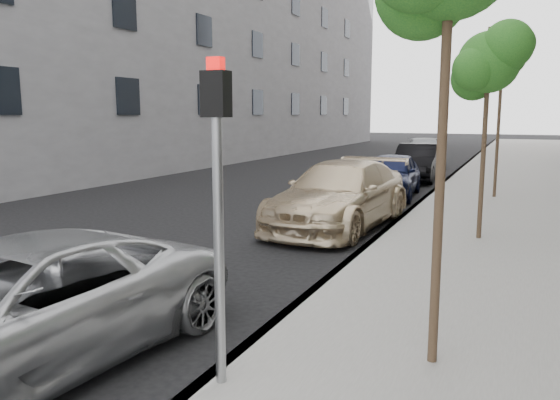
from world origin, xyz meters
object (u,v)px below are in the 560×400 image
Objects in this scene: sedan_rear at (424,152)px; tree_far at (504,55)px; sedan_black at (417,162)px; signal_pole at (218,186)px; tree_mid at (490,62)px; suv at (340,195)px; minivan at (15,309)px; sedan_blue at (390,175)px.

tree_far is at bearing -79.48° from sedan_rear.
sedan_black reaches higher than sedan_rear.
tree_far is at bearing 82.27° from signal_pole.
tree_mid is at bearing -90.00° from tree_far.
signal_pole is 0.56× the size of suv.
tree_mid is at bearing 76.25° from signal_pole.
tree_far is 15.83m from minivan.
sedan_black is (-3.33, 4.71, -3.82)m from tree_far.
tree_far is (0.00, 6.50, 0.77)m from tree_mid.
sedan_blue reaches higher than minivan.
minivan is at bearing -91.12° from suv.
signal_pole is 2.70m from minivan.
sedan_blue reaches higher than sedan_rear.
tree_mid reaches higher than sedan_black.
minivan is (-4.14, -14.78, -3.88)m from tree_far.
minivan is (-2.27, -0.45, -1.39)m from signal_pole.
signal_pole is (-1.87, -7.82, -1.72)m from tree_mid.
sedan_blue is at bearing -92.84° from sedan_black.
tree_mid is at bearing 69.29° from minivan.
suv is 1.09× the size of sedan_rear.
tree_far is at bearing 80.22° from minivan.
tree_mid is at bearing -4.79° from suv.
suv reaches higher than sedan_black.
minivan is 19.50m from sedan_black.
sedan_blue is (-3.33, 6.09, -3.07)m from tree_mid.
signal_pole is 0.72× the size of sedan_blue.
tree_mid is 12.08m from sedan_black.
tree_far is 7.82m from suv.
sedan_blue is at bearing 95.68° from signal_pole.
sedan_rear is at bearing 95.99° from minivan.
sedan_black is (0.00, 5.12, 0.02)m from sedan_blue.
sedan_black is at bearing 93.48° from minivan.
minivan is at bearing -116.57° from tree_mid.
minivan is at bearing -97.49° from sedan_blue.
signal_pole is 8.57m from suv.
sedan_rear is at bearing 109.91° from tree_far.
suv reaches higher than sedan_rear.
tree_far is 1.22× the size of sedan_blue.
signal_pole is at bearing 17.17° from minivan.
sedan_blue is at bearing -95.24° from sedan_rear.
tree_far is 1.70× the size of signal_pole.
signal_pole is (-1.87, -14.32, -2.49)m from tree_far.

